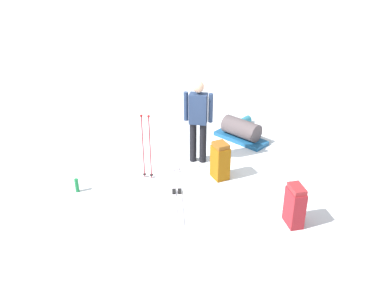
{
  "coord_description": "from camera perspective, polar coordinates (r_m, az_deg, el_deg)",
  "views": [
    {
      "loc": [
        -3.12,
        6.33,
        4.35
      ],
      "look_at": [
        0.0,
        0.0,
        0.7
      ],
      "focal_mm": 40.45,
      "sensor_mm": 36.0,
      "label": 1
    }
  ],
  "objects": [
    {
      "name": "ground_plane",
      "position": [
        8.28,
        -0.0,
        -4.3
      ],
      "size": [
        80.0,
        80.0,
        0.0
      ],
      "primitive_type": "plane",
      "color": "white"
    },
    {
      "name": "skier_standing",
      "position": [
        8.38,
        0.82,
        3.46
      ],
      "size": [
        0.55,
        0.3,
        1.7
      ],
      "color": "black",
      "rests_on": "ground_plane"
    },
    {
      "name": "ski_pair_near",
      "position": [
        7.81,
        -2.03,
        -6.39
      ],
      "size": [
        1.09,
        1.7,
        0.05
      ],
      "color": "silver",
      "rests_on": "ground_plane"
    },
    {
      "name": "backpack_large_dark",
      "position": [
        8.1,
        3.73,
        -2.24
      ],
      "size": [
        0.42,
        0.4,
        0.73
      ],
      "color": "#91550B",
      "rests_on": "ground_plane"
    },
    {
      "name": "backpack_bright",
      "position": [
        7.08,
        13.39,
        -7.93
      ],
      "size": [
        0.4,
        0.42,
        0.71
      ],
      "color": "maroon",
      "rests_on": "ground_plane"
    },
    {
      "name": "ski_poles_planted_near",
      "position": [
        7.95,
        -6.03,
        0.04
      ],
      "size": [
        0.2,
        0.11,
        1.3
      ],
      "color": "maroon",
      "rests_on": "ground_plane"
    },
    {
      "name": "gear_sled",
      "position": [
        9.6,
        6.5,
        1.73
      ],
      "size": [
        1.28,
        0.78,
        0.49
      ],
      "color": "#195183",
      "rests_on": "ground_plane"
    },
    {
      "name": "sleeping_mat_rolled",
      "position": [
        10.35,
        6.58,
        2.87
      ],
      "size": [
        0.32,
        0.58,
        0.18
      ],
      "primitive_type": "cylinder",
      "rotation": [
        0.0,
        1.57,
        4.44
      ],
      "color": "teal",
      "rests_on": "ground_plane"
    },
    {
      "name": "thermos_bottle",
      "position": [
        8.05,
        -14.94,
        -5.29
      ],
      "size": [
        0.07,
        0.07,
        0.26
      ],
      "primitive_type": "cylinder",
      "color": "#18753A",
      "rests_on": "ground_plane"
    }
  ]
}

